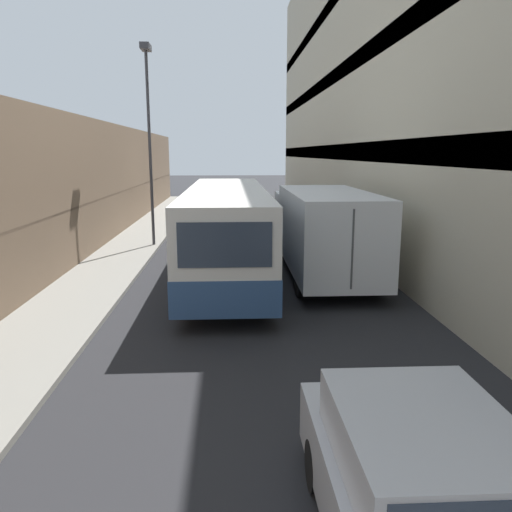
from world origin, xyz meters
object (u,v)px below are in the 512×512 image
(bus, at_px, (227,228))
(box_truck, at_px, (322,227))
(car_hatchback, at_px, (424,494))
(panel_van, at_px, (209,202))
(street_lamp, at_px, (148,112))

(bus, distance_m, box_truck, 3.11)
(car_hatchback, relative_size, box_truck, 0.45)
(panel_van, distance_m, street_lamp, 9.49)
(bus, relative_size, box_truck, 1.33)
(car_hatchback, relative_size, street_lamp, 0.49)
(bus, xyz_separation_m, street_lamp, (-3.13, 4.86, 4.01))
(car_hatchback, relative_size, bus, 0.34)
(car_hatchback, distance_m, street_lamp, 18.26)
(car_hatchback, bearing_deg, box_truck, 84.38)
(box_truck, xyz_separation_m, street_lamp, (-6.24, 4.83, 4.00))
(bus, height_order, panel_van, bus)
(car_hatchback, relative_size, panel_van, 0.94)
(bus, bearing_deg, panel_van, 95.01)
(box_truck, xyz_separation_m, panel_van, (-4.26, 12.99, -0.43))
(box_truck, relative_size, street_lamp, 1.10)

